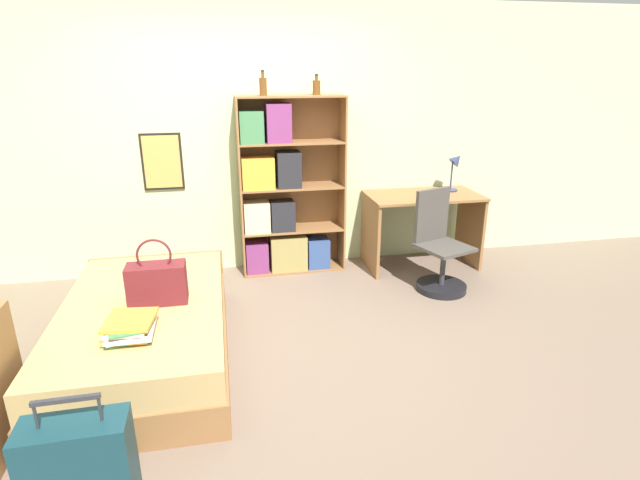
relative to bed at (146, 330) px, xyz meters
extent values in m
plane|color=#756051|center=(0.79, -0.02, -0.22)|extent=(14.00, 14.00, 0.00)
cube|color=beige|center=(0.79, 1.65, 1.08)|extent=(10.00, 0.06, 2.60)
cube|color=black|center=(0.06, 1.60, 0.91)|extent=(0.37, 0.02, 0.54)
cube|color=#DB994C|center=(0.06, 1.59, 0.91)|extent=(0.33, 0.01, 0.50)
cube|color=olive|center=(0.00, -0.02, -0.10)|extent=(1.11, 1.92, 0.23)
cube|color=tan|center=(0.00, -0.02, 0.12)|extent=(1.08, 1.89, 0.21)
cube|color=olive|center=(0.00, 0.92, 0.00)|extent=(1.11, 0.04, 0.44)
cube|color=maroon|center=(0.11, -0.03, 0.36)|extent=(0.39, 0.18, 0.28)
torus|color=maroon|center=(0.11, -0.03, 0.57)|extent=(0.23, 0.02, 0.23)
cube|color=#427A4C|center=(-0.02, -0.47, 0.23)|extent=(0.30, 0.30, 0.01)
cube|color=gold|center=(-0.02, -0.46, 0.24)|extent=(0.29, 0.32, 0.01)
cube|color=silver|center=(-0.02, -0.46, 0.26)|extent=(0.29, 0.36, 0.01)
cube|color=silver|center=(0.00, -0.47, 0.27)|extent=(0.27, 0.34, 0.02)
cube|color=#B2382D|center=(-0.02, -0.45, 0.28)|extent=(0.25, 0.32, 0.01)
cube|color=silver|center=(-0.02, -0.46, 0.30)|extent=(0.24, 0.32, 0.02)
cube|color=#427A4C|center=(-0.01, -0.47, 0.31)|extent=(0.26, 0.35, 0.01)
cube|color=gold|center=(-0.01, -0.46, 0.32)|extent=(0.31, 0.33, 0.02)
cube|color=#143842|center=(-0.09, -1.43, 0.07)|extent=(0.45, 0.21, 0.58)
cylinder|color=#2D2D33|center=(-0.22, -1.43, 0.42)|extent=(0.01, 0.01, 0.12)
cylinder|color=#2D2D33|center=(0.03, -1.42, 0.42)|extent=(0.01, 0.01, 0.12)
cube|color=#2D2D33|center=(-0.09, -1.43, 0.48)|extent=(0.27, 0.02, 0.02)
cube|color=olive|center=(0.77, 1.44, 0.65)|extent=(0.02, 0.31, 1.74)
cube|color=olive|center=(1.78, 1.44, 0.65)|extent=(0.02, 0.31, 1.74)
cube|color=olive|center=(1.27, 1.59, 0.65)|extent=(1.03, 0.01, 1.74)
cube|color=olive|center=(1.27, 1.44, -0.21)|extent=(0.99, 0.31, 0.02)
cube|color=olive|center=(1.27, 1.44, 0.21)|extent=(0.99, 0.31, 0.02)
cube|color=olive|center=(1.27, 1.44, 0.65)|extent=(0.99, 0.31, 0.02)
cube|color=olive|center=(1.27, 1.44, 1.08)|extent=(0.99, 0.31, 0.02)
cube|color=olive|center=(1.27, 1.44, 1.51)|extent=(0.99, 0.31, 0.02)
cube|color=#7A336B|center=(0.90, 1.43, -0.05)|extent=(0.22, 0.23, 0.30)
cube|color=#99894C|center=(1.22, 1.43, -0.03)|extent=(0.36, 0.23, 0.35)
cube|color=#334C84|center=(1.53, 1.43, -0.05)|extent=(0.22, 0.23, 0.30)
cube|color=beige|center=(0.91, 1.43, 0.37)|extent=(0.25, 0.23, 0.29)
cube|color=#232328|center=(1.17, 1.43, 0.37)|extent=(0.23, 0.23, 0.29)
cube|color=gold|center=(0.94, 1.43, 0.81)|extent=(0.31, 0.23, 0.30)
cube|color=#232328|center=(1.24, 1.43, 0.83)|extent=(0.23, 0.23, 0.34)
cube|color=#427A4C|center=(0.90, 1.43, 1.24)|extent=(0.22, 0.23, 0.29)
cube|color=#7A336B|center=(1.15, 1.43, 1.27)|extent=(0.23, 0.23, 0.36)
cylinder|color=brown|center=(1.02, 1.40, 1.60)|extent=(0.07, 0.07, 0.16)
cylinder|color=brown|center=(1.02, 1.40, 1.70)|extent=(0.03, 0.03, 0.05)
cylinder|color=#232328|center=(1.02, 1.40, 1.73)|extent=(0.03, 0.03, 0.02)
cylinder|color=brown|center=(1.52, 1.44, 1.58)|extent=(0.07, 0.07, 0.13)
cylinder|color=brown|center=(1.52, 1.44, 1.67)|extent=(0.03, 0.03, 0.04)
cylinder|color=#232328|center=(1.52, 1.44, 1.70)|extent=(0.03, 0.03, 0.01)
cube|color=olive|center=(2.59, 1.29, 0.53)|extent=(1.14, 0.62, 0.02)
cube|color=olive|center=(2.04, 1.29, 0.15)|extent=(0.03, 0.58, 0.74)
cube|color=olive|center=(3.14, 1.29, 0.15)|extent=(0.03, 0.58, 0.74)
cylinder|color=navy|center=(2.92, 1.38, 0.55)|extent=(0.15, 0.15, 0.02)
cylinder|color=navy|center=(2.92, 1.38, 0.71)|extent=(0.02, 0.02, 0.29)
cone|color=navy|center=(2.97, 1.38, 0.87)|extent=(0.16, 0.12, 0.16)
cylinder|color=black|center=(2.56, 0.65, -0.19)|extent=(0.46, 0.46, 0.06)
cylinder|color=#333338|center=(2.56, 0.65, -0.01)|extent=(0.05, 0.05, 0.41)
cube|color=#47423D|center=(2.56, 0.65, 0.21)|extent=(0.54, 0.54, 0.03)
cube|color=#47423D|center=(2.49, 0.84, 0.47)|extent=(0.37, 0.16, 0.49)
camera|label=1|loc=(0.59, -3.31, 1.78)|focal=28.00mm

